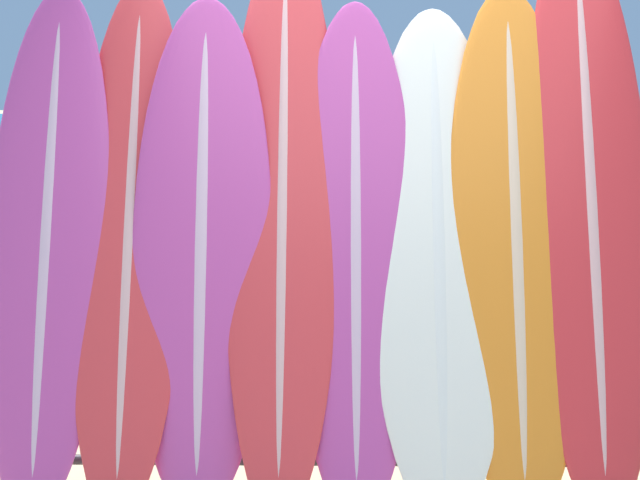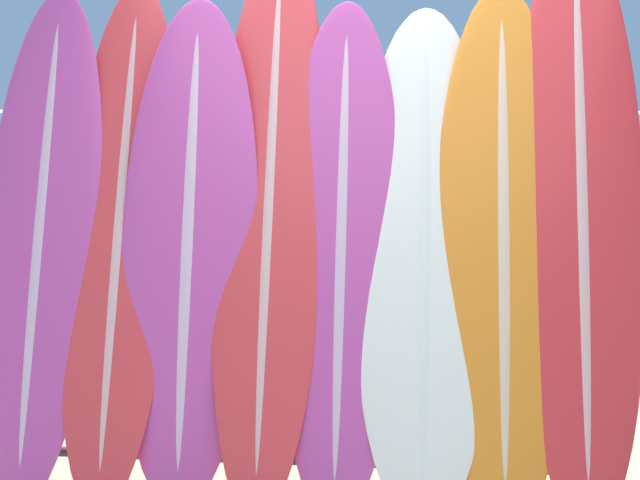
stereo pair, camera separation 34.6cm
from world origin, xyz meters
The scene contains 14 objects.
ocean_water centered at (0.00, 36.64, 0.00)m, with size 120.00×60.00×0.01m.
surfboard_rack centered at (-0.32, 0.63, 0.50)m, with size 2.59×0.04×0.93m.
surfboard_slot_0 centered at (-1.46, 0.66, 1.08)m, with size 0.52×0.82×2.16m.
surfboard_slot_1 centered at (-1.12, 0.68, 1.10)m, with size 0.48×0.89×2.20m.
surfboard_slot_2 centered at (-0.81, 0.64, 1.05)m, with size 0.59×0.70×2.11m.
surfboard_slot_3 centered at (-0.47, 0.71, 1.20)m, with size 0.48×1.03×2.39m.
surfboard_slot_4 centered at (-0.17, 0.66, 1.05)m, with size 0.52×0.82×2.10m.
surfboard_slot_5 centered at (0.18, 0.65, 1.03)m, with size 0.59×0.88×2.07m.
surfboard_slot_6 centered at (0.50, 0.66, 1.08)m, with size 0.56×0.86×2.16m.
surfboard_slot_7 centered at (0.81, 0.71, 1.22)m, with size 0.52×0.98×2.44m.
person_near_water centered at (1.63, 4.73, 0.82)m, with size 0.20×0.25×1.51m.
person_mid_beach centered at (-1.34, 4.56, 0.99)m, with size 0.25×0.30×1.82m.
person_far_left centered at (0.13, 2.67, 0.85)m, with size 0.27×0.24×1.56m.
person_far_right centered at (-2.30, 5.72, 0.95)m, with size 0.27×0.30×1.75m.
Camera 1 is at (-0.27, -3.00, 1.69)m, focal length 50.00 mm.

